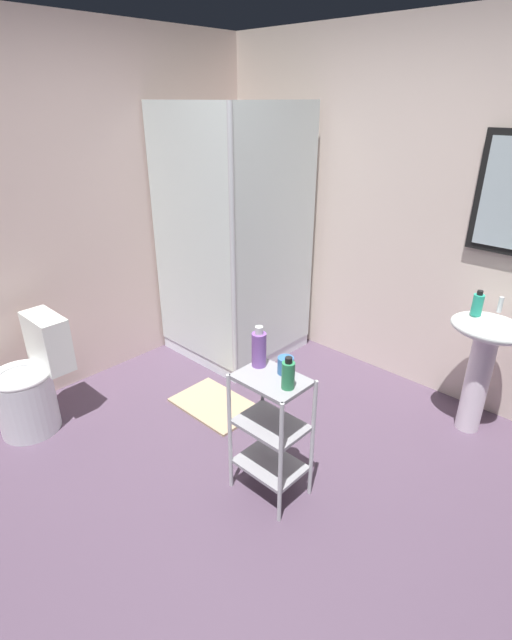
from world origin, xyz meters
TOP-DOWN VIEW (x-y plane):
  - ground_plane at (0.00, 0.00)m, footprint 4.20×4.20m
  - wall_back at (0.01, 1.85)m, footprint 4.20×0.14m
  - wall_left at (-1.85, 0.00)m, footprint 0.10×4.20m
  - shower_stall at (-1.23, 1.18)m, footprint 0.92×0.92m
  - pedestal_sink at (0.64, 1.52)m, footprint 0.46×0.37m
  - sink_faucet at (0.64, 1.64)m, footprint 0.03×0.03m
  - toilet at (-1.48, -0.44)m, footprint 0.37×0.49m
  - storage_cart at (0.04, 0.19)m, footprint 0.38×0.28m
  - hand_soap_bottle at (0.55, 1.50)m, footprint 0.06×0.06m
  - body_wash_bottle_green at (0.16, 0.18)m, footprint 0.06×0.06m
  - conditioner_bottle_purple at (-0.09, 0.24)m, footprint 0.08×0.08m
  - rinse_cup at (0.06, 0.27)m, footprint 0.08×0.08m
  - bath_mat at (-0.78, 0.52)m, footprint 0.60×0.40m

SIDE VIEW (x-z plane):
  - ground_plane at x=0.00m, z-range -0.02..0.00m
  - bath_mat at x=-0.78m, z-range 0.00..0.02m
  - toilet at x=-1.48m, z-range -0.07..0.69m
  - storage_cart at x=0.04m, z-range 0.07..0.81m
  - shower_stall at x=-1.23m, z-range -0.54..1.46m
  - pedestal_sink at x=0.64m, z-range 0.17..0.98m
  - rinse_cup at x=0.06m, z-range 0.74..0.83m
  - body_wash_bottle_green at x=0.16m, z-range 0.73..0.90m
  - conditioner_bottle_purple at x=-0.09m, z-range 0.73..0.95m
  - sink_faucet at x=0.64m, z-range 0.81..0.91m
  - hand_soap_bottle at x=0.55m, z-range 0.80..0.96m
  - wall_left at x=-1.85m, z-range 0.00..2.50m
  - wall_back at x=0.01m, z-range 0.00..2.50m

